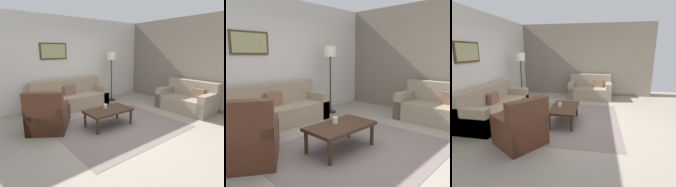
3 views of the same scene
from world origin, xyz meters
The scene contains 12 objects.
ground_plane centered at (0.00, 0.00, 0.00)m, with size 8.00×8.00×0.00m, color gray.
rear_partition centered at (0.00, 2.60, 1.40)m, with size 6.00×0.12×2.80m, color silver.
stone_feature_panel centered at (3.00, 0.00, 1.40)m, with size 0.12×5.20×2.80m, color slate.
area_rug centered at (0.00, 0.00, 0.00)m, with size 2.86×2.25×0.01m, color slate.
couch_main centered at (-0.25, 2.12, 0.30)m, with size 2.29×0.85×0.88m.
couch_loveseat centered at (2.44, -0.28, 0.30)m, with size 0.91×1.55×0.88m.
armchair_leather centered at (-1.44, 0.80, 0.31)m, with size 1.11×1.11×0.95m.
ottoman centered at (-0.97, 1.49, 0.20)m, with size 0.56×0.56×0.40m, color #4C2819.
coffee_table centered at (-0.17, 0.23, 0.36)m, with size 1.10×0.64×0.41m.
cup centered at (-0.18, 0.34, 0.46)m, with size 0.09×0.09×0.10m, color white.
lamp_standing centered at (1.32, 2.01, 1.41)m, with size 0.32×0.32×1.71m.
framed_artwork centered at (-0.52, 2.51, 1.74)m, with size 0.82×0.04×0.49m.
Camera 1 is at (-2.74, -3.17, 1.81)m, focal length 30.16 mm.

